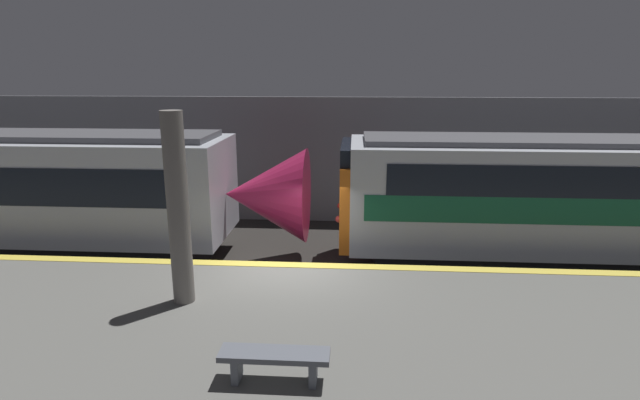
% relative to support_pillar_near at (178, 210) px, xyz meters
% --- Properties ---
extents(ground_plane, '(120.00, 120.00, 0.00)m').
position_rel_support_pillar_near_xyz_m(ground_plane, '(1.69, 2.03, -2.75)').
color(ground_plane, '#282623').
extents(platform, '(40.00, 5.25, 1.02)m').
position_rel_support_pillar_near_xyz_m(platform, '(1.69, -0.60, -2.25)').
color(platform, slate).
rests_on(platform, ground).
extents(station_rear_barrier, '(50.00, 0.15, 4.30)m').
position_rel_support_pillar_near_xyz_m(station_rear_barrier, '(1.69, 8.65, -0.60)').
color(station_rear_barrier, gray).
rests_on(station_rear_barrier, ground).
extents(support_pillar_near, '(0.38, 0.38, 3.49)m').
position_rel_support_pillar_near_xyz_m(support_pillar_near, '(0.00, 0.00, 0.00)').
color(support_pillar_near, slate).
rests_on(support_pillar_near, platform).
extents(platform_bench, '(1.50, 0.40, 0.45)m').
position_rel_support_pillar_near_xyz_m(platform_bench, '(2.06, -2.34, -1.41)').
color(platform_bench, slate).
rests_on(platform_bench, platform).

